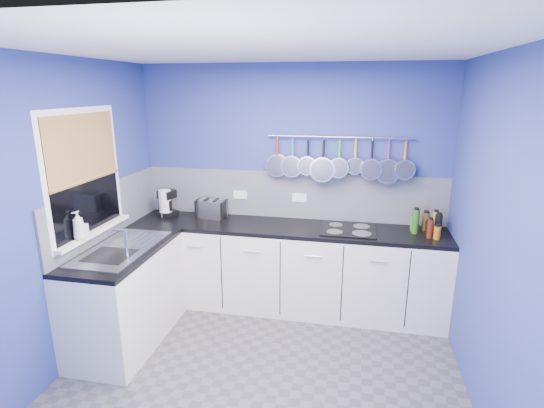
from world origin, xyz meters
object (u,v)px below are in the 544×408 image
(soap_bottle_a, at_px, (78,225))
(soap_bottle_b, at_px, (82,228))
(canister, at_px, (218,214))
(paper_towel, at_px, (165,203))
(toaster, at_px, (211,209))
(coffee_maker, at_px, (167,203))
(hob, at_px, (348,230))

(soap_bottle_a, xyz_separation_m, soap_bottle_b, (0.00, 0.04, -0.03))
(canister, bearing_deg, paper_towel, -177.50)
(soap_bottle_a, relative_size, canister, 2.06)
(soap_bottle_a, height_order, soap_bottle_b, soap_bottle_a)
(soap_bottle_a, height_order, toaster, soap_bottle_a)
(soap_bottle_b, distance_m, toaster, 1.40)
(canister, bearing_deg, coffee_maker, -179.70)
(soap_bottle_a, height_order, hob, soap_bottle_a)
(soap_bottle_b, height_order, toaster, soap_bottle_b)
(soap_bottle_a, distance_m, paper_towel, 1.20)
(soap_bottle_a, distance_m, toaster, 1.44)
(hob, bearing_deg, canister, 175.93)
(soap_bottle_a, relative_size, paper_towel, 0.81)
(soap_bottle_b, xyz_separation_m, coffee_maker, (0.20, 1.17, -0.09))
(coffee_maker, bearing_deg, toaster, 21.62)
(canister, bearing_deg, hob, -4.07)
(soap_bottle_b, xyz_separation_m, toaster, (0.70, 1.21, -0.14))
(coffee_maker, xyz_separation_m, hob, (1.96, -0.09, -0.14))
(soap_bottle_a, relative_size, coffee_maker, 0.84)
(hob, bearing_deg, paper_towel, 177.90)
(canister, bearing_deg, toaster, 158.75)
(hob, bearing_deg, toaster, 174.84)
(soap_bottle_b, bearing_deg, coffee_maker, 80.20)
(soap_bottle_a, relative_size, toaster, 0.80)
(hob, bearing_deg, soap_bottle_a, -152.81)
(paper_towel, distance_m, coffee_maker, 0.02)
(paper_towel, bearing_deg, coffee_maker, 71.64)
(toaster, bearing_deg, soap_bottle_b, -108.95)
(soap_bottle_b, height_order, coffee_maker, soap_bottle_b)
(soap_bottle_b, height_order, hob, soap_bottle_b)
(paper_towel, bearing_deg, hob, -2.10)
(soap_bottle_a, bearing_deg, coffee_maker, 80.50)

